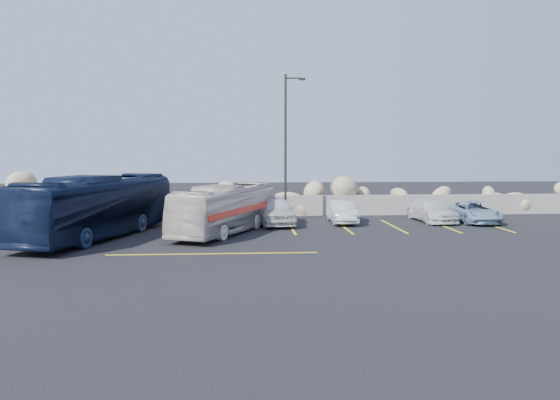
{
  "coord_description": "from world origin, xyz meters",
  "views": [
    {
      "loc": [
        0.16,
        -20.35,
        3.96
      ],
      "look_at": [
        1.83,
        4.0,
        1.69
      ],
      "focal_mm": 35.0,
      "sensor_mm": 36.0,
      "label": 1
    }
  ],
  "objects": [
    {
      "name": "ground",
      "position": [
        0.0,
        0.0,
        0.0
      ],
      "size": [
        90.0,
        90.0,
        0.0
      ],
      "primitive_type": "plane",
      "color": "black",
      "rests_on": "ground"
    },
    {
      "name": "parking_lines",
      "position": [
        4.64,
        5.57,
        0.01
      ],
      "size": [
        18.16,
        9.36,
        0.01
      ],
      "color": "yellow",
      "rests_on": "ground"
    },
    {
      "name": "riprap_pile",
      "position": [
        0.0,
        13.2,
        1.3
      ],
      "size": [
        54.0,
        2.8,
        2.6
      ],
      "primitive_type": null,
      "color": "tan",
      "rests_on": "ground"
    },
    {
      "name": "car_a",
      "position": [
        1.89,
        8.12,
        0.74
      ],
      "size": [
        2.04,
        4.43,
        1.47
      ],
      "primitive_type": "imported",
      "rotation": [
        0.0,
        0.0,
        0.07
      ],
      "color": "silver",
      "rests_on": "ground"
    },
    {
      "name": "tour_coach",
      "position": [
        -6.33,
        4.42,
        1.4
      ],
      "size": [
        5.31,
        10.32,
        2.81
      ],
      "primitive_type": "imported",
      "rotation": [
        0.0,
        0.0,
        -0.31
      ],
      "color": "#0F1933",
      "rests_on": "ground"
    },
    {
      "name": "car_d",
      "position": [
        12.7,
        8.25,
        0.57
      ],
      "size": [
        2.01,
        4.13,
        1.13
      ],
      "primitive_type": "imported",
      "rotation": [
        0.0,
        0.0,
        -0.03
      ],
      "color": "#7F99B5",
      "rests_on": "ground"
    },
    {
      "name": "lamppost",
      "position": [
        2.56,
        9.5,
        4.3
      ],
      "size": [
        1.14,
        0.18,
        8.0
      ],
      "color": "#2B2826",
      "rests_on": "ground"
    },
    {
      "name": "car_c",
      "position": [
        10.52,
        8.83,
        0.61
      ],
      "size": [
        2.0,
        4.29,
        1.21
      ],
      "primitive_type": "imported",
      "rotation": [
        0.0,
        0.0,
        0.07
      ],
      "color": "silver",
      "rests_on": "ground"
    },
    {
      "name": "car_b",
      "position": [
        5.49,
        8.53,
        0.6
      ],
      "size": [
        1.34,
        3.64,
        1.19
      ],
      "primitive_type": "imported",
      "rotation": [
        0.0,
        0.0,
        -0.02
      ],
      "color": "silver",
      "rests_on": "ground"
    },
    {
      "name": "seawall",
      "position": [
        0.0,
        12.0,
        0.6
      ],
      "size": [
        60.0,
        0.4,
        1.2
      ],
      "primitive_type": "cube",
      "color": "gray",
      "rests_on": "ground"
    },
    {
      "name": "vintage_bus",
      "position": [
        -0.62,
        5.51,
        1.14
      ],
      "size": [
        5.11,
        8.28,
        2.29
      ],
      "primitive_type": "imported",
      "rotation": [
        0.0,
        0.0,
        -0.42
      ],
      "color": "beige",
      "rests_on": "ground"
    }
  ]
}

